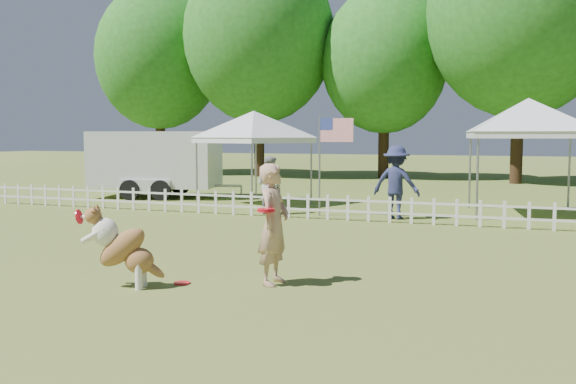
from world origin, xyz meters
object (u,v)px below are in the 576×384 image
object	(u,v)px
handler	(274,224)
canopy_tent_right	(527,158)
cargo_trailer	(156,164)
flag_pole	(320,166)
spectator_a	(269,185)
dog	(124,247)
canopy_tent_left	(254,159)
frisbee_on_turf	(182,283)
spectator_b	(396,182)

from	to	relation	value
handler	canopy_tent_right	xyz separation A→B (m)	(2.97, 9.32, 0.62)
cargo_trailer	flag_pole	xyz separation A→B (m)	(6.52, -2.68, 0.15)
canopy_tent_right	spectator_a	distance (m)	6.51
dog	cargo_trailer	distance (m)	12.73
canopy_tent_left	flag_pole	world-z (taller)	canopy_tent_left
frisbee_on_turf	canopy_tent_right	distance (m)	10.69
dog	spectator_a	distance (m)	8.19
spectator_b	frisbee_on_turf	bearing A→B (deg)	86.34
dog	frisbee_on_turf	size ratio (longest dim) A/B	4.85
spectator_a	canopy_tent_right	bearing A→B (deg)	-145.29
flag_pole	cargo_trailer	bearing A→B (deg)	163.96
canopy_tent_left	spectator_a	bearing A→B (deg)	-33.85
spectator_b	handler	bearing A→B (deg)	94.79
frisbee_on_turf	cargo_trailer	xyz separation A→B (m)	(-7.17, 10.40, 1.08)
handler	spectator_a	size ratio (longest dim) A/B	1.10
frisbee_on_turf	canopy_tent_left	bearing A→B (deg)	109.00
spectator_b	canopy_tent_right	bearing A→B (deg)	-140.42
dog	spectator_b	bearing A→B (deg)	60.61
canopy_tent_left	spectator_a	world-z (taller)	canopy_tent_left
frisbee_on_turf	cargo_trailer	world-z (taller)	cargo_trailer
frisbee_on_turf	flag_pole	xyz separation A→B (m)	(-0.65, 7.72, 1.23)
cargo_trailer	frisbee_on_turf	bearing A→B (deg)	-69.46
canopy_tent_right	canopy_tent_left	bearing A→B (deg)	171.42
canopy_tent_right	flag_pole	distance (m)	5.21
handler	spectator_b	size ratio (longest dim) A/B	0.92
handler	canopy_tent_left	world-z (taller)	canopy_tent_left
handler	canopy_tent_left	size ratio (longest dim) A/B	0.61
canopy_tent_right	spectator_a	bearing A→B (deg)	-170.00
cargo_trailer	handler	bearing A→B (deg)	-64.14
flag_pole	frisbee_on_turf	bearing A→B (deg)	-78.85
handler	cargo_trailer	xyz separation A→B (m)	(-8.34, 9.97, 0.28)
handler	flag_pole	size ratio (longest dim) A/B	0.66
handler	spectator_b	world-z (taller)	spectator_b
handler	cargo_trailer	world-z (taller)	cargo_trailer
flag_pole	spectator_b	size ratio (longest dim) A/B	1.41
dog	cargo_trailer	xyz separation A→B (m)	(-6.59, 10.88, 0.55)
frisbee_on_turf	cargo_trailer	bearing A→B (deg)	124.59
cargo_trailer	spectator_a	size ratio (longest dim) A/B	3.35
dog	spectator_a	bearing A→B (deg)	82.82
dog	flag_pole	world-z (taller)	flag_pole
spectator_a	cargo_trailer	bearing A→B (deg)	-13.11
canopy_tent_left	spectator_b	xyz separation A→B (m)	(4.58, -1.83, -0.45)
handler	dog	distance (m)	1.99
dog	cargo_trailer	bearing A→B (deg)	104.36
dog	flag_pole	bearing A→B (deg)	73.63
canopy_tent_right	cargo_trailer	bearing A→B (deg)	167.21
canopy_tent_right	handler	bearing A→B (deg)	-117.19
handler	dog	world-z (taller)	handler
dog	flag_pole	size ratio (longest dim) A/B	0.43
handler	cargo_trailer	bearing A→B (deg)	40.57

